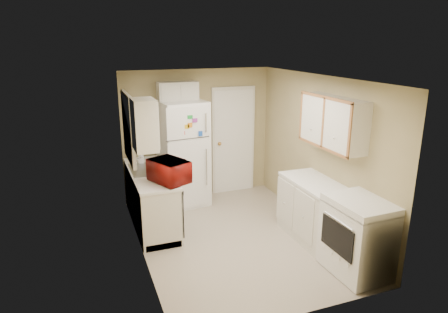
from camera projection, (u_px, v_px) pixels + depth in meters
name	position (u px, v px, depth m)	size (l,w,h in m)	color
floor	(235.00, 237.00, 6.09)	(3.80, 3.80, 0.00)	beige
ceiling	(237.00, 78.00, 5.42)	(3.80, 3.80, 0.00)	white
wall_left	(138.00, 173.00, 5.29)	(3.80, 3.80, 0.00)	tan
wall_right	(319.00, 153.00, 6.23)	(3.80, 3.80, 0.00)	tan
wall_back	(198.00, 134.00, 7.46)	(2.80, 2.80, 0.00)	tan
wall_front	(307.00, 214.00, 4.05)	(2.80, 2.80, 0.00)	tan
left_counter	(151.00, 198.00, 6.41)	(0.60, 1.80, 0.90)	silver
dishwasher	(178.00, 208.00, 5.95)	(0.03, 0.58, 0.72)	black
sink	(148.00, 171.00, 6.43)	(0.54, 0.74, 0.16)	gray
microwave	(169.00, 172.00, 5.81)	(0.33, 0.59, 0.39)	#9E160F
soap_bottle	(141.00, 158.00, 6.69)	(0.09, 0.09, 0.20)	white
window_blinds	(129.00, 128.00, 6.13)	(0.10, 0.98, 1.08)	silver
upper_cabinet_left	(144.00, 125.00, 5.36)	(0.30, 0.45, 0.70)	silver
refrigerator	(183.00, 153.00, 7.14)	(0.78, 0.76, 1.89)	white
cabinet_over_fridge	(178.00, 93.00, 6.97)	(0.70, 0.30, 0.40)	silver
interior_door	(233.00, 141.00, 7.71)	(0.86, 0.06, 2.08)	white
right_counter	(329.00, 221.00, 5.62)	(0.60, 2.00, 0.90)	silver
stove	(359.00, 236.00, 5.06)	(0.67, 0.83, 1.01)	white
upper_cabinet_right	(333.00, 122.00, 5.56)	(0.30, 1.20, 0.70)	silver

